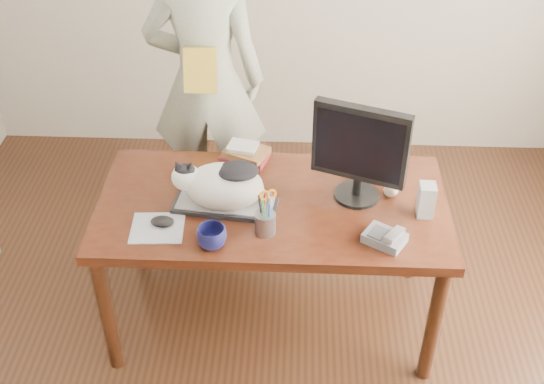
% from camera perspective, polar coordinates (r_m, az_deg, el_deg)
% --- Properties ---
extents(room, '(4.50, 4.50, 4.50)m').
position_cam_1_polar(room, '(2.26, -0.60, 1.58)').
color(room, black).
rests_on(room, ground).
extents(desk, '(1.60, 0.80, 0.75)m').
position_cam_1_polar(desk, '(3.26, 0.10, -2.08)').
color(desk, black).
rests_on(desk, ground).
extents(keyboard, '(0.48, 0.23, 0.03)m').
position_cam_1_polar(keyboard, '(3.07, -3.93, -1.13)').
color(keyboard, black).
rests_on(keyboard, desk).
extents(cat, '(0.46, 0.26, 0.26)m').
position_cam_1_polar(cat, '(3.00, -4.31, 0.65)').
color(cat, white).
rests_on(cat, keyboard).
extents(monitor, '(0.42, 0.27, 0.48)m').
position_cam_1_polar(monitor, '(2.99, 7.36, 3.56)').
color(monitor, black).
rests_on(monitor, desk).
extents(pen_cup, '(0.11, 0.11, 0.23)m').
position_cam_1_polar(pen_cup, '(2.90, -0.56, -2.44)').
color(pen_cup, gray).
rests_on(pen_cup, desk).
extents(mousepad, '(0.24, 0.22, 0.01)m').
position_cam_1_polar(mousepad, '(3.00, -9.56, -2.98)').
color(mousepad, '#B3B7C0').
rests_on(mousepad, desk).
extents(mouse, '(0.11, 0.07, 0.04)m').
position_cam_1_polar(mouse, '(3.00, -9.16, -2.44)').
color(mouse, black).
rests_on(mouse, mousepad).
extents(coffee_mug, '(0.17, 0.17, 0.10)m').
position_cam_1_polar(coffee_mug, '(2.86, -5.07, -3.78)').
color(coffee_mug, '#0D0E37').
rests_on(coffee_mug, desk).
extents(phone, '(0.21, 0.19, 0.08)m').
position_cam_1_polar(phone, '(2.92, 9.48, -3.78)').
color(phone, slate).
rests_on(phone, desk).
extents(speaker, '(0.07, 0.08, 0.16)m').
position_cam_1_polar(speaker, '(3.07, 12.77, -0.65)').
color(speaker, '#ACACAF').
rests_on(speaker, desk).
extents(baseball, '(0.07, 0.07, 0.07)m').
position_cam_1_polar(baseball, '(3.17, 9.93, 0.18)').
color(baseball, white).
rests_on(baseball, desk).
extents(book_stack, '(0.26, 0.23, 0.08)m').
position_cam_1_polar(book_stack, '(3.36, -2.26, 3.23)').
color(book_stack, '#531619').
rests_on(book_stack, desk).
extents(calculator, '(0.17, 0.22, 0.07)m').
position_cam_1_polar(calculator, '(3.32, 8.83, 2.19)').
color(calculator, slate).
rests_on(calculator, desk).
extents(person, '(0.66, 0.44, 1.78)m').
position_cam_1_polar(person, '(3.78, -5.53, 9.16)').
color(person, beige).
rests_on(person, ground).
extents(held_book, '(0.17, 0.10, 0.23)m').
position_cam_1_polar(held_book, '(3.56, -6.01, 10.10)').
color(held_book, gold).
rests_on(held_book, person).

